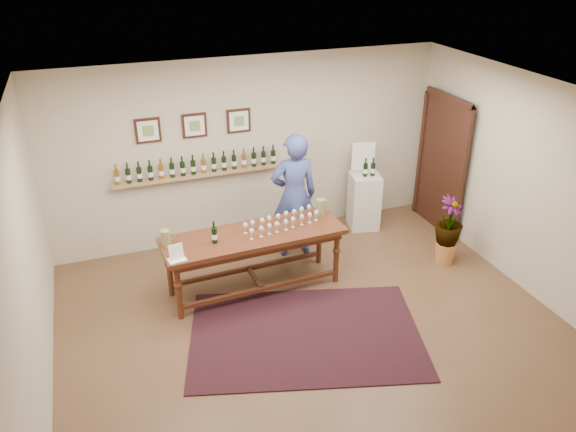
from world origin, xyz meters
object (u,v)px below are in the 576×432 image
object	(u,v)px
tasting_table	(254,242)
person	(294,196)
potted_plant	(448,231)
display_pedestal	(364,201)

from	to	relation	value
tasting_table	person	bearing A→B (deg)	38.23
person	potted_plant	bearing A→B (deg)	156.96
tasting_table	potted_plant	xyz separation A→B (m)	(2.80, -0.32, -0.20)
potted_plant	person	bearing A→B (deg)	152.44
potted_plant	person	distance (m)	2.26
tasting_table	potted_plant	distance (m)	2.82
display_pedestal	person	xyz separation A→B (m)	(-1.36, -0.40, 0.49)
tasting_table	display_pedestal	distance (m)	2.47
tasting_table	display_pedestal	bearing A→B (deg)	24.50
display_pedestal	tasting_table	bearing A→B (deg)	-153.04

